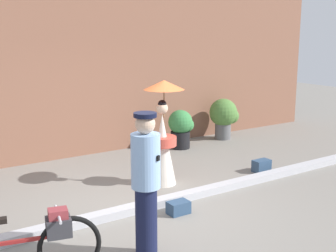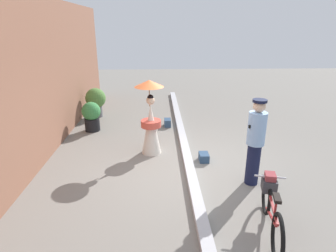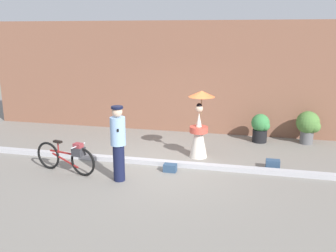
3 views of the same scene
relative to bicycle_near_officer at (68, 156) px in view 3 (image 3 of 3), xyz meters
The scene contains 10 objects.
ground_plane 2.32m from the bicycle_near_officer, 26.59° to the left, with size 30.00×30.00×0.00m, color gray.
building_wall 5.14m from the bicycle_near_officer, 65.61° to the left, with size 14.00×0.40×3.65m, color brown.
sidewalk_curb 2.31m from the bicycle_near_officer, 26.59° to the left, with size 14.00×0.20×0.12m, color #B2B2B7.
bicycle_near_officer is the anchor object (origin of this frame).
person_officer 1.45m from the bicycle_near_officer, ahead, with size 0.34×0.37×1.73m.
person_with_parasol 3.46m from the bicycle_near_officer, 33.03° to the left, with size 0.69×0.69×1.81m.
potted_plant_by_door 5.81m from the bicycle_near_officer, 39.05° to the left, with size 0.56×0.55×0.88m.
potted_plant_small 7.03m from the bicycle_near_officer, 32.80° to the left, with size 0.70×0.68×1.00m.
backpack_on_pavement 5.01m from the bicycle_near_officer, 16.18° to the left, with size 0.34×0.20×0.23m.
backpack_spare 2.46m from the bicycle_near_officer, 14.89° to the left, with size 0.31×0.22×0.19m.
Camera 3 is at (2.17, -8.56, 3.31)m, focal length 39.27 mm.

